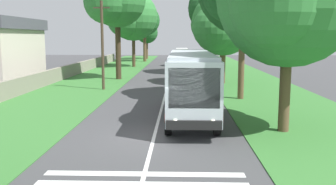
% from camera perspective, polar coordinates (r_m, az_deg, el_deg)
% --- Properties ---
extents(ground, '(160.00, 160.00, 0.00)m').
position_cam_1_polar(ground, '(17.63, -2.12, -6.75)').
color(ground, '#424244').
extents(grass_verge_left, '(120.00, 8.00, 0.04)m').
position_cam_1_polar(grass_verge_left, '(33.65, -14.39, 0.30)').
color(grass_verge_left, '#387533').
rests_on(grass_verge_left, ground).
extents(grass_verge_right, '(120.00, 8.00, 0.04)m').
position_cam_1_polar(grass_verge_right, '(33.06, 14.06, 0.18)').
color(grass_verge_right, '#387533').
rests_on(grass_verge_right, ground).
extents(centre_line, '(110.00, 0.16, 0.01)m').
position_cam_1_polar(centre_line, '(32.33, -0.29, 0.22)').
color(centre_line, silver).
rests_on(centre_line, ground).
extents(coach_bus, '(11.16, 2.62, 3.73)m').
position_cam_1_polar(coach_bus, '(21.52, 3.44, 1.82)').
color(coach_bus, silver).
rests_on(coach_bus, ground).
extents(trailing_car_0, '(4.30, 1.78, 1.43)m').
position_cam_1_polar(trailing_car_0, '(41.24, 2.59, 2.91)').
color(trailing_car_0, gold).
rests_on(trailing_car_0, ground).
extents(trailing_car_1, '(4.30, 1.78, 1.43)m').
position_cam_1_polar(trailing_car_1, '(50.42, 2.74, 3.91)').
color(trailing_car_1, gray).
rests_on(trailing_car_1, ground).
extents(trailing_car_2, '(4.30, 1.78, 1.43)m').
position_cam_1_polar(trailing_car_2, '(59.96, 2.52, 4.63)').
color(trailing_car_2, gray).
rests_on(trailing_car_2, ground).
extents(trailing_minibus_0, '(6.00, 2.14, 2.53)m').
position_cam_1_polar(trailing_minibus_0, '(70.02, 2.11, 5.89)').
color(trailing_minibus_0, silver).
rests_on(trailing_minibus_0, ground).
extents(roadside_tree_left_0, '(7.61, 6.27, 11.69)m').
position_cam_1_polar(roadside_tree_left_0, '(41.49, -8.02, 13.63)').
color(roadside_tree_left_0, '#3D2D1E').
rests_on(roadside_tree_left_0, grass_verge_left).
extents(roadside_tree_left_1, '(7.00, 5.68, 10.45)m').
position_cam_1_polar(roadside_tree_left_1, '(71.38, -3.68, 10.67)').
color(roadside_tree_left_1, brown).
rests_on(roadside_tree_left_1, grass_verge_left).
extents(roadside_tree_left_2, '(8.70, 7.37, 11.34)m').
position_cam_1_polar(roadside_tree_left_2, '(58.49, -5.54, 11.20)').
color(roadside_tree_left_2, '#4C3826').
rests_on(roadside_tree_left_2, grass_verge_left).
extents(roadside_tree_left_3, '(5.48, 4.56, 7.77)m').
position_cam_1_polar(roadside_tree_left_3, '(79.75, -3.27, 8.95)').
color(roadside_tree_left_3, brown).
rests_on(roadside_tree_left_3, grass_verge_left).
extents(roadside_tree_right_2, '(8.31, 6.68, 11.43)m').
position_cam_1_polar(roadside_tree_right_2, '(48.33, 6.87, 12.27)').
color(roadside_tree_right_2, brown).
rests_on(roadside_tree_right_2, grass_verge_right).
extents(roadside_tree_right_3, '(6.68, 5.65, 9.24)m').
position_cam_1_polar(roadside_tree_right_3, '(58.89, 6.11, 10.01)').
color(roadside_tree_right_3, '#4C3826').
rests_on(roadside_tree_right_3, grass_verge_right).
extents(roadside_tree_right_4, '(7.43, 6.26, 9.00)m').
position_cam_1_polar(roadside_tree_right_4, '(37.57, 8.10, 10.04)').
color(roadside_tree_right_4, brown).
rests_on(roadside_tree_right_4, grass_verge_right).
extents(utility_pole, '(0.24, 1.40, 7.63)m').
position_cam_1_polar(utility_pole, '(33.27, -9.89, 7.23)').
color(utility_pole, '#473828').
rests_on(utility_pole, grass_verge_left).
extents(roadside_wall, '(70.00, 0.40, 1.39)m').
position_cam_1_polar(roadside_wall, '(39.32, -17.17, 2.38)').
color(roadside_wall, gray).
rests_on(roadside_wall, grass_verge_left).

